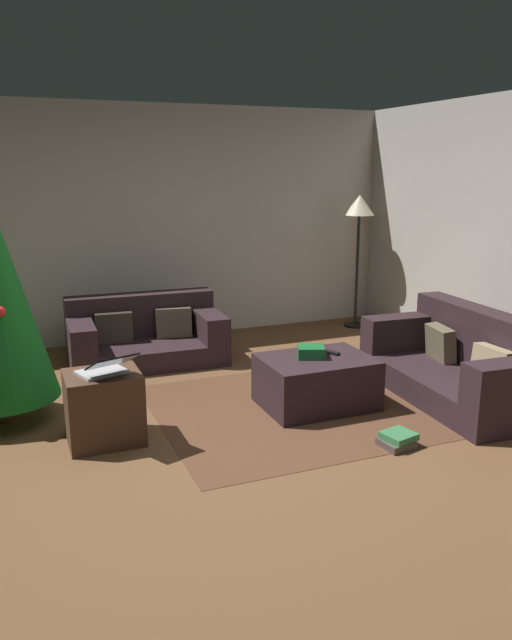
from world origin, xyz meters
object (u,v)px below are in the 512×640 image
(tv_remote, at_px, (331,352))
(book_stack, at_px, (397,440))
(ottoman, at_px, (316,382))
(gift_box, at_px, (311,352))
(corner_lamp, at_px, (359,215))
(laptop, at_px, (106,368))
(couch_right, at_px, (463,364))
(side_table, at_px, (104,407))
(couch_left, at_px, (145,336))

(tv_remote, xyz_separation_m, book_stack, (0.01, -0.97, -0.37))
(ottoman, xyz_separation_m, tv_remote, (0.16, 0.06, 0.22))
(gift_box, distance_m, corner_lamp, 2.91)
(ottoman, xyz_separation_m, laptop, (-1.70, -0.10, 0.36))
(gift_box, relative_size, tv_remote, 1.33)
(laptop, bearing_deg, couch_right, -3.18)
(book_stack, bearing_deg, laptop, 156.63)
(side_table, bearing_deg, ottoman, 1.34)
(gift_box, height_order, laptop, laptop)
(couch_left, bearing_deg, corner_lamp, -169.25)
(ottoman, distance_m, tv_remote, 0.28)
(side_table, bearing_deg, book_stack, -24.72)
(couch_left, xyz_separation_m, couch_right, (2.30, -2.04, 0.03))
(ottoman, relative_size, side_table, 1.71)
(couch_left, xyz_separation_m, gift_box, (1.00, -1.74, 0.20))
(gift_box, xyz_separation_m, book_stack, (0.21, -0.95, -0.41))
(gift_box, distance_m, side_table, 1.70)
(side_table, relative_size, laptop, 1.09)
(couch_right, relative_size, book_stack, 6.84)
(couch_left, bearing_deg, book_stack, 116.08)
(gift_box, height_order, side_table, side_table)
(gift_box, relative_size, book_stack, 0.81)
(couch_right, height_order, ottoman, couch_right)
(ottoman, distance_m, book_stack, 0.94)
(couch_left, bearing_deg, tv_remote, 126.76)
(ottoman, relative_size, corner_lamp, 0.55)
(side_table, bearing_deg, laptop, -72.48)
(couch_left, bearing_deg, couch_right, 140.32)
(tv_remote, relative_size, side_table, 0.31)
(book_stack, bearing_deg, couch_right, 30.53)
(side_table, bearing_deg, tv_remote, 3.03)
(couch_right, xyz_separation_m, tv_remote, (-1.11, 0.33, 0.14))
(ottoman, bearing_deg, couch_left, 120.26)
(couch_left, bearing_deg, gift_box, 121.70)
(ottoman, relative_size, tv_remote, 5.55)
(laptop, bearing_deg, couch_left, 70.37)
(ottoman, bearing_deg, gift_box, 137.27)
(gift_box, bearing_deg, ottoman, -42.73)
(gift_box, bearing_deg, tv_remote, 7.06)
(corner_lamp, bearing_deg, laptop, -145.84)
(book_stack, relative_size, corner_lamp, 0.16)
(ottoman, bearing_deg, corner_lamp, 52.51)
(couch_left, height_order, laptop, laptop)
(corner_lamp, bearing_deg, ottoman, -127.49)
(tv_remote, distance_m, corner_lamp, 2.79)
(couch_right, height_order, book_stack, couch_right)
(couch_right, relative_size, side_table, 3.46)
(tv_remote, height_order, side_table, side_table)
(couch_left, distance_m, book_stack, 2.95)
(book_stack, bearing_deg, corner_lamp, 64.06)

